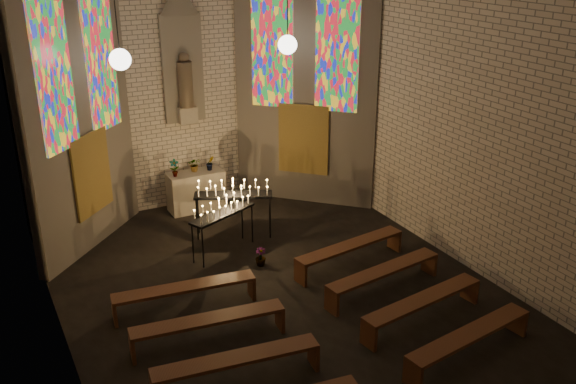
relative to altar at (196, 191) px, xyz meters
The scene contains 16 objects.
floor 5.47m from the altar, 90.00° to the right, with size 12.00×12.00×0.00m, color black.
room 3.83m from the altar, 90.00° to the right, with size 8.22×12.43×7.00m.
altar is the anchor object (origin of this frame).
flower_vase_left 0.90m from the altar, behind, with size 0.23×0.16×0.44m, color #4C723F.
flower_vase_center 0.68m from the altar, 71.53° to the left, with size 0.32×0.28×0.35m, color #4C723F.
flower_vase_right 0.80m from the altar, ahead, with size 0.21×0.17×0.37m, color #4C723F.
aisle_flower_pot 3.45m from the altar, 87.39° to the right, with size 0.22×0.22×0.40m, color #4C723F.
votive_stand_left 2.60m from the altar, 96.87° to the right, with size 1.65×0.99×1.20m.
votive_stand_right 1.96m from the altar, 82.70° to the right, with size 1.79×1.13×1.30m.
pew_left_0 4.69m from the altar, 112.87° to the right, with size 2.68×0.72×0.51m.
pew_right_0 4.69m from the altar, 67.13° to the right, with size 2.68×0.72×0.51m.
pew_left_1 5.82m from the altar, 108.27° to the right, with size 2.68×0.72×0.51m.
pew_right_1 5.82m from the altar, 71.73° to the right, with size 2.68×0.72×0.51m.
pew_left_2 6.97m from the altar, 105.17° to the right, with size 2.68×0.72×0.51m.
pew_right_2 6.97m from the altar, 74.83° to the right, with size 2.68×0.72×0.51m.
pew_right_3 8.13m from the altar, 77.04° to the right, with size 2.68×0.72×0.51m.
Camera 1 is at (-4.93, -8.89, 6.63)m, focal length 40.00 mm.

